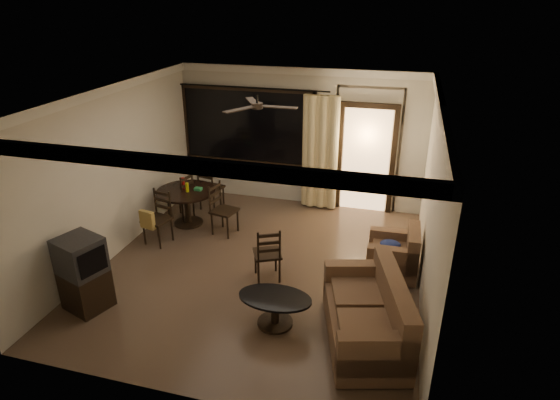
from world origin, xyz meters
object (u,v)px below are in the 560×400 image
(dining_chair_south, at_px, (158,227))
(armchair, at_px, (395,255))
(dining_chair_west, at_px, (182,205))
(coffee_table, at_px, (275,306))
(side_chair, at_px, (267,263))
(dining_chair_north, at_px, (211,195))
(tv_cabinet, at_px, (83,274))
(dining_table, at_px, (187,197))
(sofa, at_px, (370,317))
(dining_chair_east, at_px, (224,219))

(dining_chair_south, bearing_deg, armchair, 13.38)
(dining_chair_west, relative_size, dining_chair_south, 1.00)
(coffee_table, bearing_deg, side_chair, 111.86)
(dining_chair_north, bearing_deg, tv_cabinet, 95.81)
(tv_cabinet, xyz_separation_m, armchair, (4.15, 2.03, -0.23))
(dining_table, xyz_separation_m, dining_chair_west, (-0.22, 0.17, -0.27))
(sofa, bearing_deg, armchair, 66.55)
(dining_chair_west, distance_m, armchair, 4.24)
(tv_cabinet, bearing_deg, armchair, 45.22)
(coffee_table, bearing_deg, tv_cabinet, -173.01)
(tv_cabinet, distance_m, armchair, 4.62)
(dining_chair_east, relative_size, dining_chair_north, 1.00)
(dining_chair_west, bearing_deg, dining_chair_south, 14.15)
(sofa, relative_size, armchair, 2.36)
(dining_table, xyz_separation_m, tv_cabinet, (-0.23, -2.78, -0.00))
(dining_chair_north, height_order, armchair, dining_chair_north)
(dining_chair_west, height_order, dining_chair_east, same)
(coffee_table, bearing_deg, dining_chair_north, 125.20)
(dining_chair_west, height_order, sofa, dining_chair_west)
(tv_cabinet, bearing_deg, dining_chair_east, 87.28)
(sofa, height_order, armchair, sofa)
(dining_chair_east, xyz_separation_m, side_chair, (1.20, -1.24, -0.01))
(dining_chair_west, distance_m, dining_chair_east, 1.09)
(dining_chair_north, relative_size, armchair, 1.22)
(dining_chair_north, xyz_separation_m, coffee_table, (2.27, -3.22, 0.01))
(dining_chair_north, height_order, tv_cabinet, tv_cabinet)
(dining_table, height_order, dining_chair_west, dining_chair_west)
(dining_table, height_order, dining_chair_south, dining_chair_south)
(dining_chair_east, distance_m, dining_chair_north, 1.15)
(sofa, bearing_deg, dining_chair_west, 130.66)
(dining_chair_east, distance_m, side_chair, 1.73)
(dining_table, xyz_separation_m, armchair, (3.92, -0.75, -0.23))
(tv_cabinet, height_order, coffee_table, tv_cabinet)
(dining_chair_east, height_order, dining_chair_south, same)
(dining_chair_north, xyz_separation_m, tv_cabinet, (-0.39, -3.54, 0.26))
(dining_table, relative_size, sofa, 0.60)
(dining_chair_north, xyz_separation_m, armchair, (3.75, -1.52, 0.04))
(dining_chair_north, distance_m, sofa, 4.76)
(sofa, distance_m, side_chair, 1.95)
(tv_cabinet, bearing_deg, dining_chair_west, 108.97)
(side_chair, bearing_deg, dining_table, -61.00)
(dining_table, relative_size, dining_chair_north, 1.17)
(dining_table, height_order, dining_chair_east, dining_chair_east)
(dining_table, xyz_separation_m, dining_chair_north, (0.16, 0.77, -0.27))
(tv_cabinet, distance_m, coffee_table, 2.69)
(dining_table, height_order, side_chair, dining_table)
(dining_table, relative_size, dining_chair_west, 1.17)
(dining_chair_east, height_order, side_chair, dining_chair_east)
(dining_chair_west, bearing_deg, dining_chair_north, 159.41)
(dining_chair_west, bearing_deg, coffee_table, 57.42)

